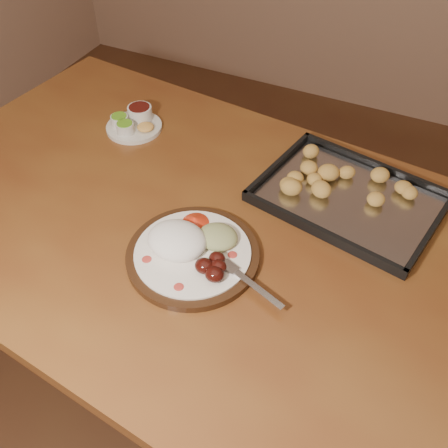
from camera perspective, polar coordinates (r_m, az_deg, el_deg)
The scene contains 4 objects.
dining_table at distance 1.19m, azimuth -2.60°, elevation -2.92°, with size 1.60×1.07×0.75m.
dinner_plate at distance 1.04m, azimuth -3.73°, elevation -2.84°, with size 0.36×0.28×0.06m.
condiment_saucer at distance 1.41m, azimuth -10.27°, elevation 11.38°, with size 0.15×0.15×0.05m.
baking_tray at distance 1.19m, azimuth 14.04°, elevation 3.10°, with size 0.45×0.37×0.04m.
Camera 1 is at (0.13, -0.56, 1.54)m, focal length 40.00 mm.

